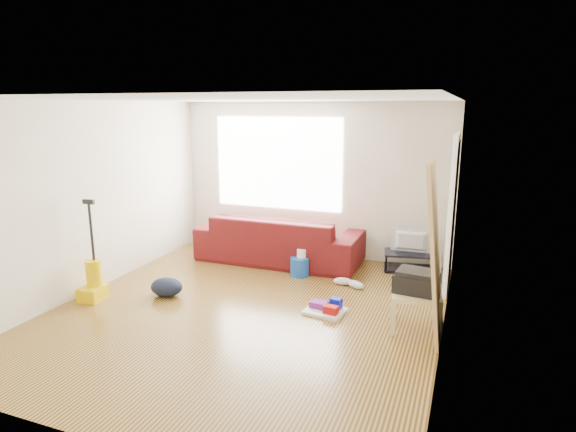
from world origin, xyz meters
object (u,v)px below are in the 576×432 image
at_px(sofa, 280,261).
at_px(cleaning_tray, 326,308).
at_px(backpack, 167,295).
at_px(side_table, 416,297).
at_px(tv_stand, 409,261).
at_px(bucket, 300,275).
at_px(vacuum, 93,281).

relative_size(sofa, cleaning_tray, 5.16).
bearing_deg(sofa, cleaning_tray, 127.70).
bearing_deg(cleaning_tray, backpack, -173.51).
bearing_deg(side_table, tv_stand, 98.73).
xyz_separation_m(bucket, cleaning_tray, (0.73, -1.10, 0.05)).
bearing_deg(tv_stand, cleaning_tray, -121.03).
xyz_separation_m(bucket, vacuum, (-2.18, -1.77, 0.24)).
distance_m(tv_stand, side_table, 1.99).
relative_size(side_table, backpack, 1.41).
distance_m(tv_stand, cleaning_tray, 2.05).
distance_m(bucket, vacuum, 2.82).
height_order(side_table, cleaning_tray, side_table).
xyz_separation_m(side_table, backpack, (-3.14, -0.20, -0.36)).
distance_m(sofa, bucket, 0.76).
height_order(tv_stand, cleaning_tray, tv_stand).
xyz_separation_m(bucket, backpack, (-1.37, -1.34, 0.00)).
bearing_deg(backpack, vacuum, -153.76).
distance_m(tv_stand, vacuum, 4.47).
bearing_deg(side_table, backpack, -176.38).
bearing_deg(vacuum, cleaning_tray, 6.87).
bearing_deg(cleaning_tray, vacuum, -167.06).
bearing_deg(backpack, tv_stand, 35.36).
distance_m(bucket, cleaning_tray, 1.33).
height_order(side_table, vacuum, vacuum).
height_order(bucket, cleaning_tray, cleaning_tray).
bearing_deg(cleaning_tray, sofa, 127.70).
height_order(sofa, side_table, side_table).
relative_size(tv_stand, bucket, 2.98).
distance_m(side_table, cleaning_tray, 1.08).
xyz_separation_m(cleaning_tray, backpack, (-2.10, -0.24, -0.05)).
relative_size(bucket, vacuum, 0.21).
xyz_separation_m(side_table, bucket, (-1.77, 1.14, -0.36)).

